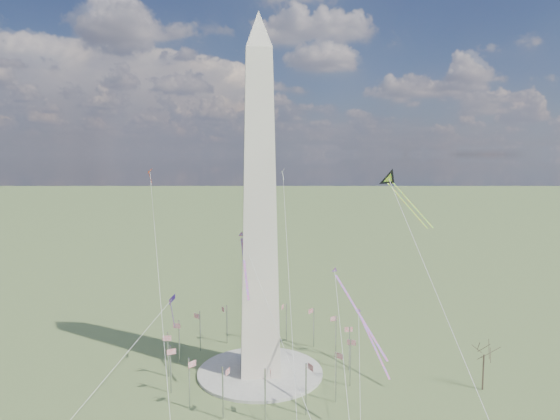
{
  "coord_description": "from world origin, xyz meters",
  "views": [
    {
      "loc": [
        -6.01,
        -137.47,
        62.7
      ],
      "look_at": [
        5.73,
        0.0,
        47.33
      ],
      "focal_mm": 32.0,
      "sensor_mm": 36.0,
      "label": 1
    }
  ],
  "objects": [
    {
      "name": "kite_streamer_left",
      "position": [
        21.39,
        -20.39,
        27.54
      ],
      "size": [
        9.12,
        23.11,
        16.46
      ],
      "rotation": [
        0.0,
        0.0,
        3.47
      ],
      "color": "#F53726",
      "rests_on": "ground"
    },
    {
      "name": "kite_streamer_right",
      "position": [
        31.91,
        0.68,
        10.43
      ],
      "size": [
        5.31,
        20.13,
        13.95
      ],
      "rotation": [
        0.0,
        0.0,
        3.34
      ],
      "color": "#F53726",
      "rests_on": "ground"
    },
    {
      "name": "kite_small_white",
      "position": [
        10.73,
        46.26,
        56.22
      ],
      "size": [
        1.31,
        1.88,
        3.91
      ],
      "rotation": [
        0.0,
        0.0,
        2.4
      ],
      "color": "white",
      "rests_on": "ground"
    },
    {
      "name": "tree_near",
      "position": [
        58.98,
        -15.07,
        10.41
      ],
      "size": [
        8.34,
        8.34,
        14.6
      ],
      "color": "#47362B",
      "rests_on": "ground"
    },
    {
      "name": "kite_small_red",
      "position": [
        -35.79,
        36.25,
        56.61
      ],
      "size": [
        1.58,
        2.34,
        4.97
      ],
      "rotation": [
        0.0,
        0.0,
        2.5
      ],
      "color": "red",
      "rests_on": "ground"
    },
    {
      "name": "flagpole_ring",
      "position": [
        -0.0,
        -0.0,
        7.27
      ],
      "size": [
        54.4,
        54.4,
        13.0
      ],
      "color": "#AFB1B6",
      "rests_on": "ground"
    },
    {
      "name": "kite_delta_black",
      "position": [
        40.14,
        9.17,
        54.56
      ],
      "size": [
        12.3,
        19.48,
        16.11
      ],
      "rotation": [
        0.0,
        0.0,
        3.57
      ],
      "color": "black",
      "rests_on": "ground"
    },
    {
      "name": "washington_monument",
      "position": [
        0.0,
        0.0,
        47.95
      ],
      "size": [
        15.56,
        15.56,
        100.0
      ],
      "color": "beige",
      "rests_on": "plaza"
    },
    {
      "name": "kite_streamer_mid",
      "position": [
        -4.5,
        -3.78,
        35.07
      ],
      "size": [
        2.81,
        20.77,
        14.25
      ],
      "rotation": [
        0.0,
        0.0,
        3.22
      ],
      "color": "#F53726",
      "rests_on": "ground"
    },
    {
      "name": "ground",
      "position": [
        0.0,
        0.0,
        0.0
      ],
      "size": [
        2000.0,
        2000.0,
        0.0
      ],
      "primitive_type": "plane",
      "color": "#40562B",
      "rests_on": "ground"
    },
    {
      "name": "plaza",
      "position": [
        0.0,
        0.0,
        0.4
      ],
      "size": [
        36.0,
        36.0,
        0.8
      ],
      "primitive_type": "cylinder",
      "color": "#ABA99D",
      "rests_on": "ground"
    },
    {
      "name": "kite_diamond_purple",
      "position": [
        -25.27,
        5.59,
        19.92
      ],
      "size": [
        2.15,
        3.47,
        10.67
      ],
      "rotation": [
        0.0,
        0.0,
        2.92
      ],
      "color": "navy",
      "rests_on": "ground"
    }
  ]
}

